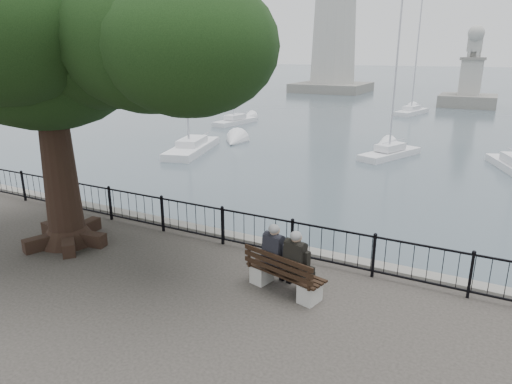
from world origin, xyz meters
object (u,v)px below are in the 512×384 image
Objects in this scene: lion_monument at (470,87)px; person_left at (278,258)px; bench at (284,278)px; person_right at (299,265)px; tree at (68,30)px.

person_left is at bearing -90.86° from lion_monument.
bench is 1.25× the size of person_right.
bench is 0.45m from person_left.
person_right is 7.48m from tree.
person_left is at bearing 3.26° from tree.
tree is (-5.48, -0.14, 5.07)m from bench.
person_left and person_right have the same top height.
bench is 0.49m from person_right.
person_left is at bearing 166.19° from person_right.
lion_monument is (0.73, 48.85, 0.49)m from person_left.
person_left is 0.15× the size of tree.
tree is (-5.26, -0.30, 4.71)m from person_left.
bench is at bearing 1.47° from tree.
bench is 0.21× the size of lion_monument.
person_right is 0.17× the size of lion_monument.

